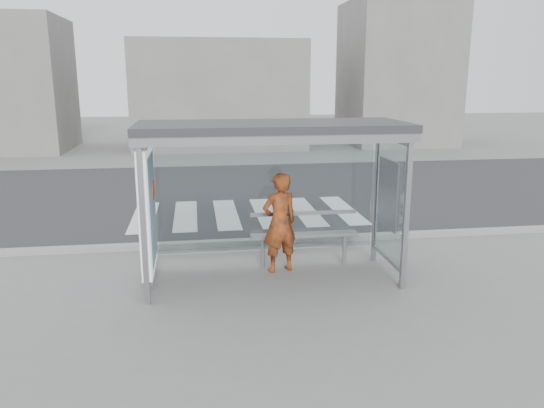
% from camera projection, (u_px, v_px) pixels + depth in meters
% --- Properties ---
extents(ground, '(80.00, 80.00, 0.00)m').
position_uv_depth(ground, '(273.00, 279.00, 8.91)').
color(ground, slate).
rests_on(ground, ground).
extents(road, '(30.00, 10.00, 0.01)m').
position_uv_depth(road, '(238.00, 192.00, 15.65)').
color(road, '#29292B').
rests_on(road, ground).
extents(curb, '(30.00, 0.18, 0.12)m').
position_uv_depth(curb, '(259.00, 241.00, 10.77)').
color(curb, gray).
rests_on(curb, ground).
extents(crosswalk, '(5.55, 3.00, 0.00)m').
position_uv_depth(crosswalk, '(246.00, 213.00, 13.24)').
color(crosswalk, silver).
rests_on(crosswalk, ground).
extents(bus_shelter, '(4.25, 1.65, 2.62)m').
position_uv_depth(bus_shelter, '(249.00, 163.00, 8.46)').
color(bus_shelter, gray).
rests_on(bus_shelter, ground).
extents(building_center, '(8.00, 5.00, 5.00)m').
position_uv_depth(building_center, '(218.00, 95.00, 25.65)').
color(building_center, slate).
rests_on(building_center, ground).
extents(building_right, '(5.00, 5.00, 7.00)m').
position_uv_depth(building_right, '(397.00, 74.00, 26.69)').
color(building_right, slate).
rests_on(building_right, ground).
extents(person, '(0.73, 0.59, 1.75)m').
position_uv_depth(person, '(280.00, 223.00, 9.11)').
color(person, '#ED4516').
rests_on(person, ground).
extents(bench, '(1.91, 0.23, 0.99)m').
position_uv_depth(bench, '(304.00, 235.00, 9.43)').
color(bench, gray).
rests_on(bench, ground).
extents(soda_can, '(0.15, 0.13, 0.07)m').
position_uv_depth(soda_can, '(402.00, 284.00, 8.63)').
color(soda_can, '#D03D77').
rests_on(soda_can, ground).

